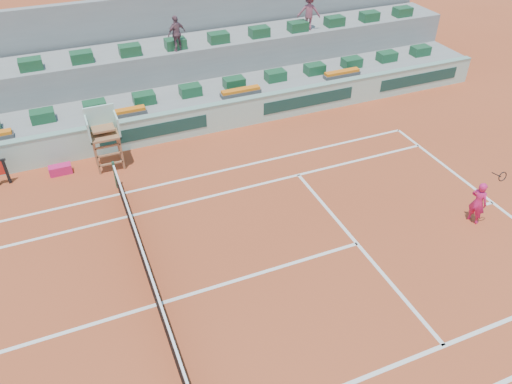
% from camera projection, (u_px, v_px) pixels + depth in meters
% --- Properties ---
extents(ground, '(90.00, 90.00, 0.00)m').
position_uv_depth(ground, '(157.00, 305.00, 13.68)').
color(ground, '#A23E1F').
rests_on(ground, ground).
extents(seating_tier_lower, '(36.00, 4.00, 1.20)m').
position_uv_depth(seating_tier_lower, '(96.00, 115.00, 21.25)').
color(seating_tier_lower, gray).
rests_on(seating_tier_lower, ground).
extents(seating_tier_upper, '(36.00, 2.40, 2.60)m').
position_uv_depth(seating_tier_upper, '(87.00, 85.00, 22.01)').
color(seating_tier_upper, gray).
rests_on(seating_tier_upper, ground).
extents(stadium_back_wall, '(36.00, 0.40, 4.40)m').
position_uv_depth(stadium_back_wall, '(79.00, 53.00, 22.66)').
color(stadium_back_wall, gray).
rests_on(stadium_back_wall, ground).
extents(player_bag, '(0.81, 0.36, 0.36)m').
position_uv_depth(player_bag, '(60.00, 170.00, 18.67)').
color(player_bag, '#D51B60').
rests_on(player_bag, ground).
extents(spectator_mid, '(0.97, 0.68, 1.53)m').
position_uv_depth(spectator_mid, '(177.00, 33.00, 21.38)').
color(spectator_mid, '#774F5A').
rests_on(spectator_mid, seating_tier_upper).
extents(spectator_right, '(1.26, 1.01, 1.70)m').
position_uv_depth(spectator_right, '(309.00, 11.00, 23.56)').
color(spectator_right, '#8E4758').
rests_on(spectator_right, seating_tier_upper).
extents(court_lines, '(23.89, 11.09, 0.01)m').
position_uv_depth(court_lines, '(157.00, 305.00, 13.68)').
color(court_lines, white).
rests_on(court_lines, ground).
extents(tennis_net, '(0.10, 11.97, 1.10)m').
position_uv_depth(tennis_net, '(154.00, 292.00, 13.37)').
color(tennis_net, black).
rests_on(tennis_net, ground).
extents(advertising_hoarding, '(36.00, 0.34, 1.26)m').
position_uv_depth(advertising_hoarding, '(104.00, 139.00, 19.60)').
color(advertising_hoarding, '#A9D5C2').
rests_on(advertising_hoarding, ground).
extents(umpire_chair, '(1.10, 0.90, 2.40)m').
position_uv_depth(umpire_chair, '(103.00, 130.00, 18.31)').
color(umpire_chair, brown).
rests_on(umpire_chair, ground).
extents(seat_row_lower, '(32.90, 0.60, 0.44)m').
position_uv_depth(seat_row_lower, '(95.00, 107.00, 20.09)').
color(seat_row_lower, '#1A4F2C').
rests_on(seat_row_lower, seating_tier_lower).
extents(seat_row_upper, '(32.90, 0.60, 0.44)m').
position_uv_depth(seat_row_upper, '(82.00, 57.00, 20.66)').
color(seat_row_upper, '#1A4F2C').
rests_on(seat_row_upper, seating_tier_upper).
extents(flower_planters, '(26.80, 0.36, 0.28)m').
position_uv_depth(flower_planters, '(58.00, 125.00, 19.09)').
color(flower_planters, '#494949').
rests_on(flower_planters, seating_tier_lower).
extents(towel_rack, '(0.60, 0.10, 1.03)m').
position_uv_depth(towel_rack, '(0.00, 170.00, 17.88)').
color(towel_rack, black).
rests_on(towel_rack, ground).
extents(tennis_player, '(0.50, 0.88, 2.28)m').
position_uv_depth(tennis_player, '(478.00, 202.00, 16.10)').
color(tennis_player, '#D51B60').
rests_on(tennis_player, ground).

